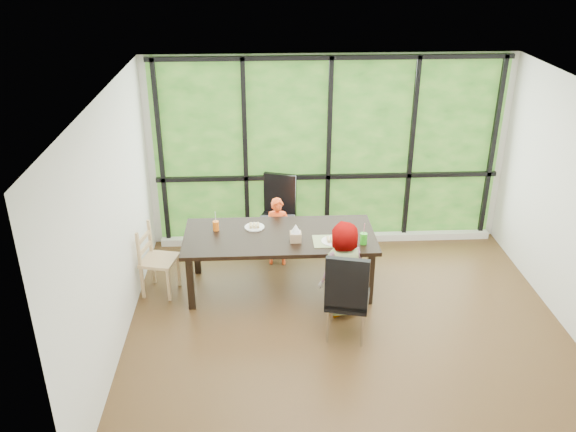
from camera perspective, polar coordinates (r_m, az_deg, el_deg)
The scene contains 22 objects.
ground at distance 7.06m, azimuth 5.58°, elevation -10.50°, with size 5.00×5.00×0.00m, color black.
back_wall at distance 8.43m, azimuth 3.83°, elevation 6.10°, with size 5.00×5.00×0.00m, color silver.
foliage_backdrop at distance 8.41m, azimuth 3.85°, elevation 6.05°, with size 4.80×0.02×2.65m, color #1E4816.
window_mullions at distance 8.37m, azimuth 3.88°, elevation 5.96°, with size 4.80×0.06×2.65m, color black, non-canonical shape.
window_sill at distance 8.85m, azimuth 3.66°, elevation -2.08°, with size 4.80×0.12×0.10m, color silver.
dining_table at distance 7.57m, azimuth -0.80°, elevation -4.31°, with size 2.35×1.04×0.75m, color black.
chair_window_leather at distance 8.40m, azimuth -1.10°, elevation 0.10°, with size 0.46×0.46×1.08m, color black.
chair_interior_leather at distance 6.67m, azimuth 5.68°, elevation -7.30°, with size 0.46×0.46×1.08m, color black.
chair_end_beech at distance 7.61m, azimuth -12.10°, elevation -4.12°, with size 0.42×0.40×0.90m, color tan.
child_toddler at distance 8.08m, azimuth -0.97°, elevation -1.49°, with size 0.35×0.23×0.95m, color #FF4D18.
child_older at distance 7.02m, azimuth 5.07°, elevation -5.02°, with size 0.57×0.37×1.17m, color gray.
placemat at distance 7.26m, azimuth 4.17°, elevation -2.39°, with size 0.45×0.33×0.01m, color tan.
plate_far at distance 7.58m, azimuth -3.20°, elevation -1.06°, with size 0.25×0.25×0.02m, color white.
plate_near at distance 7.24m, azimuth 4.20°, elevation -2.40°, with size 0.26×0.26×0.02m, color white.
orange_cup at distance 7.53m, azimuth -6.84°, elevation -0.93°, with size 0.08×0.08×0.12m, color orange.
green_cup at distance 7.21m, azimuth 7.17°, elevation -2.13°, with size 0.09×0.09×0.14m, color green.
tissue_box at distance 7.22m, azimuth 0.73°, elevation -1.97°, with size 0.13×0.13×0.12m, color tan.
crepe_rolls_far at distance 7.56m, azimuth -3.20°, elevation -0.88°, with size 0.15×0.12×0.04m, color tan, non-canonical shape.
crepe_rolls_near at distance 7.23m, azimuth 4.20°, elevation -2.21°, with size 0.15×0.12×0.04m, color tan, non-canonical shape.
straw_white at distance 7.49m, azimuth -6.88°, elevation -0.24°, with size 0.01×0.01×0.20m, color white.
straw_pink at distance 7.16m, azimuth 7.21°, elevation -1.37°, with size 0.01×0.01×0.20m, color pink.
tissue at distance 7.17m, azimuth 0.73°, elevation -1.18°, with size 0.12×0.12×0.11m, color white.
Camera 1 is at (-0.97, -5.65, 4.13)m, focal length 37.55 mm.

